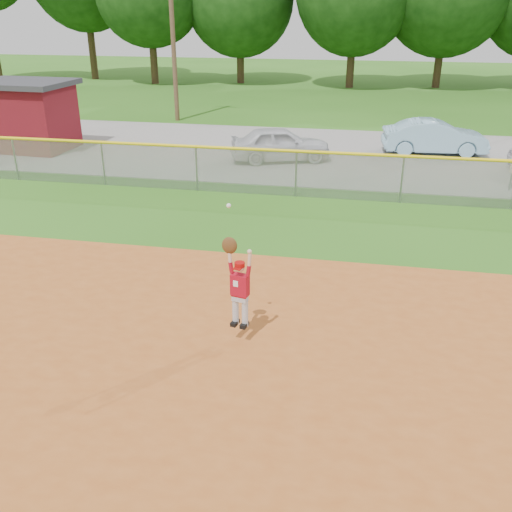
{
  "coord_description": "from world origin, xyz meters",
  "views": [
    {
      "loc": [
        2.17,
        -7.79,
        5.79
      ],
      "look_at": [
        0.14,
        2.58,
        1.1
      ],
      "focal_mm": 40.0,
      "sensor_mm": 36.0,
      "label": 1
    }
  ],
  "objects_px": {
    "utility_shed": "(28,115)",
    "ballplayer": "(238,283)",
    "car_white_a": "(280,144)",
    "car_blue": "(434,137)"
  },
  "relations": [
    {
      "from": "ballplayer",
      "to": "car_blue",
      "type": "bearing_deg",
      "value": 72.98
    },
    {
      "from": "utility_shed",
      "to": "ballplayer",
      "type": "xyz_separation_m",
      "value": [
        12.14,
        -13.27,
        -0.25
      ]
    },
    {
      "from": "car_white_a",
      "to": "car_blue",
      "type": "bearing_deg",
      "value": -87.32
    },
    {
      "from": "utility_shed",
      "to": "car_white_a",
      "type": "bearing_deg",
      "value": 0.35
    },
    {
      "from": "car_blue",
      "to": "utility_shed",
      "type": "xyz_separation_m",
      "value": [
        -16.94,
        -2.41,
        0.74
      ]
    },
    {
      "from": "utility_shed",
      "to": "ballplayer",
      "type": "relative_size",
      "value": 1.7
    },
    {
      "from": "car_white_a",
      "to": "car_blue",
      "type": "relative_size",
      "value": 0.93
    },
    {
      "from": "ballplayer",
      "to": "car_white_a",
      "type": "bearing_deg",
      "value": 95.61
    },
    {
      "from": "car_white_a",
      "to": "car_blue",
      "type": "distance_m",
      "value": 6.54
    },
    {
      "from": "car_white_a",
      "to": "ballplayer",
      "type": "height_order",
      "value": "ballplayer"
    }
  ]
}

